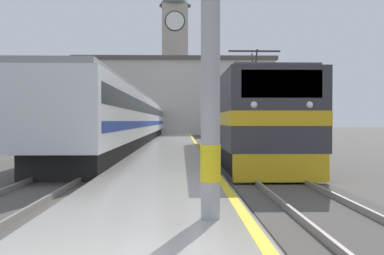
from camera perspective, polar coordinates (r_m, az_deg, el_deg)
name	(u,v)px	position (r m, az deg, el deg)	size (l,w,h in m)	color
ground_plane	(173,145)	(33.77, -2.41, -2.29)	(200.00, 200.00, 0.00)	#514C47
platform	(172,148)	(28.77, -2.58, -2.57)	(3.60, 140.00, 0.27)	#ADA89E
rail_track_near	(226,149)	(28.92, 4.29, -2.76)	(2.84, 140.00, 0.16)	#514C47
rail_track_far	(123,149)	(29.01, -8.81, -2.76)	(2.84, 140.00, 0.16)	#514C47
locomotive_train	(239,121)	(22.44, 5.93, 0.87)	(2.92, 19.32, 4.60)	black
passenger_train	(138,119)	(39.19, -6.88, 1.02)	(2.92, 53.26, 3.63)	black
clock_tower	(175,53)	(68.85, -2.16, 9.42)	(4.80, 4.80, 22.69)	#ADA393
station_building	(175,97)	(60.55, -2.15, 3.91)	(26.21, 7.81, 10.13)	beige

